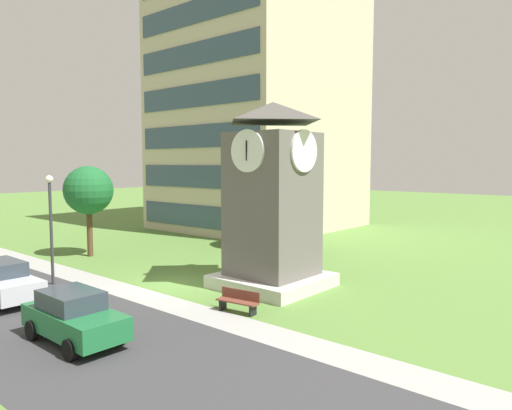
# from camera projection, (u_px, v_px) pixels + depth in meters

# --- Properties ---
(ground_plane) EXTENTS (160.00, 160.00, 0.00)m
(ground_plane) POSITION_uv_depth(u_px,v_px,m) (175.00, 285.00, 22.97)
(ground_plane) COLOR #567F38
(street_asphalt) EXTENTS (120.00, 7.20, 0.01)m
(street_asphalt) POSITION_uv_depth(u_px,v_px,m) (40.00, 318.00, 18.02)
(street_asphalt) COLOR #38383A
(street_asphalt) RESTS_ON ground
(kerb_strip) EXTENTS (120.00, 1.60, 0.01)m
(kerb_strip) POSITION_uv_depth(u_px,v_px,m) (137.00, 294.00, 21.34)
(kerb_strip) COLOR #9E9E99
(kerb_strip) RESTS_ON ground
(office_building) EXTENTS (14.42, 15.70, 25.60)m
(office_building) POSITION_uv_depth(u_px,v_px,m) (260.00, 87.00, 43.25)
(office_building) COLOR beige
(office_building) RESTS_ON ground
(clock_tower) EXTENTS (4.62, 4.62, 8.68)m
(clock_tower) POSITION_uv_depth(u_px,v_px,m) (273.00, 207.00, 22.31)
(clock_tower) COLOR #605B56
(clock_tower) RESTS_ON ground
(park_bench) EXTENTS (1.85, 0.74, 0.88)m
(park_bench) POSITION_uv_depth(u_px,v_px,m) (238.00, 301.00, 18.72)
(park_bench) COLOR brown
(park_bench) RESTS_ON ground
(street_lamp) EXTENTS (0.36, 0.36, 5.29)m
(street_lamp) POSITION_uv_depth(u_px,v_px,m) (51.00, 216.00, 22.78)
(street_lamp) COLOR #333338
(street_lamp) RESTS_ON ground
(tree_near_tower) EXTENTS (3.03, 3.03, 5.70)m
(tree_near_tower) POSITION_uv_depth(u_px,v_px,m) (88.00, 191.00, 29.72)
(tree_near_tower) COLOR #513823
(tree_near_tower) RESTS_ON ground
(tree_streetside) EXTENTS (4.47, 4.47, 6.17)m
(tree_streetside) POSITION_uv_depth(u_px,v_px,m) (280.00, 192.00, 32.41)
(tree_streetside) COLOR #513823
(tree_streetside) RESTS_ON ground
(parked_car_silver) EXTENTS (4.70, 2.03, 1.69)m
(parked_car_silver) POSITION_uv_depth(u_px,v_px,m) (1.00, 281.00, 20.26)
(parked_car_silver) COLOR silver
(parked_car_silver) RESTS_ON ground
(parked_car_green) EXTENTS (4.10, 1.92, 1.69)m
(parked_car_green) POSITION_uv_depth(u_px,v_px,m) (74.00, 316.00, 15.58)
(parked_car_green) COLOR #1E6B38
(parked_car_green) RESTS_ON ground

